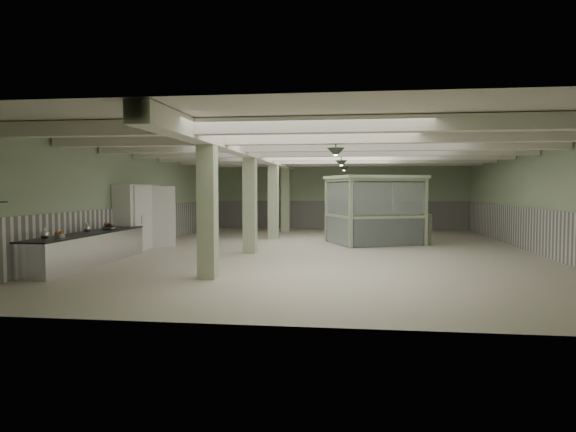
# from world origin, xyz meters

# --- Properties ---
(floor) EXTENTS (20.00, 20.00, 0.00)m
(floor) POSITION_xyz_m (0.00, 0.00, 0.00)
(floor) COLOR beige
(floor) RESTS_ON ground
(ceiling) EXTENTS (14.00, 20.00, 0.02)m
(ceiling) POSITION_xyz_m (0.00, 0.00, 3.60)
(ceiling) COLOR beige
(ceiling) RESTS_ON wall_back
(wall_back) EXTENTS (14.00, 0.02, 3.60)m
(wall_back) POSITION_xyz_m (0.00, 10.00, 1.80)
(wall_back) COLOR #A5BB95
(wall_back) RESTS_ON floor
(wall_front) EXTENTS (14.00, 0.02, 3.60)m
(wall_front) POSITION_xyz_m (0.00, -10.00, 1.80)
(wall_front) COLOR #A5BB95
(wall_front) RESTS_ON floor
(wall_left) EXTENTS (0.02, 20.00, 3.60)m
(wall_left) POSITION_xyz_m (-7.00, 0.00, 1.80)
(wall_left) COLOR #A5BB95
(wall_left) RESTS_ON floor
(wall_right) EXTENTS (0.02, 20.00, 3.60)m
(wall_right) POSITION_xyz_m (7.00, 0.00, 1.80)
(wall_right) COLOR #A5BB95
(wall_right) RESTS_ON floor
(wainscot_left) EXTENTS (0.05, 19.90, 1.50)m
(wainscot_left) POSITION_xyz_m (-6.97, 0.00, 0.75)
(wainscot_left) COLOR white
(wainscot_left) RESTS_ON floor
(wainscot_right) EXTENTS (0.05, 19.90, 1.50)m
(wainscot_right) POSITION_xyz_m (6.97, 0.00, 0.75)
(wainscot_right) COLOR white
(wainscot_right) RESTS_ON floor
(wainscot_back) EXTENTS (13.90, 0.05, 1.50)m
(wainscot_back) POSITION_xyz_m (0.00, 9.97, 0.75)
(wainscot_back) COLOR white
(wainscot_back) RESTS_ON floor
(girder) EXTENTS (0.45, 19.90, 0.40)m
(girder) POSITION_xyz_m (-2.50, 0.00, 3.38)
(girder) COLOR silver
(girder) RESTS_ON ceiling
(beam_a) EXTENTS (13.90, 0.35, 0.32)m
(beam_a) POSITION_xyz_m (0.00, -7.50, 3.42)
(beam_a) COLOR silver
(beam_a) RESTS_ON ceiling
(beam_b) EXTENTS (13.90, 0.35, 0.32)m
(beam_b) POSITION_xyz_m (0.00, -5.00, 3.42)
(beam_b) COLOR silver
(beam_b) RESTS_ON ceiling
(beam_c) EXTENTS (13.90, 0.35, 0.32)m
(beam_c) POSITION_xyz_m (0.00, -2.50, 3.42)
(beam_c) COLOR silver
(beam_c) RESTS_ON ceiling
(beam_d) EXTENTS (13.90, 0.35, 0.32)m
(beam_d) POSITION_xyz_m (0.00, 0.00, 3.42)
(beam_d) COLOR silver
(beam_d) RESTS_ON ceiling
(beam_e) EXTENTS (13.90, 0.35, 0.32)m
(beam_e) POSITION_xyz_m (0.00, 2.50, 3.42)
(beam_e) COLOR silver
(beam_e) RESTS_ON ceiling
(beam_f) EXTENTS (13.90, 0.35, 0.32)m
(beam_f) POSITION_xyz_m (0.00, 5.00, 3.42)
(beam_f) COLOR silver
(beam_f) RESTS_ON ceiling
(beam_g) EXTENTS (13.90, 0.35, 0.32)m
(beam_g) POSITION_xyz_m (0.00, 7.50, 3.42)
(beam_g) COLOR silver
(beam_g) RESTS_ON ceiling
(column_a) EXTENTS (0.42, 0.42, 3.60)m
(column_a) POSITION_xyz_m (-2.50, -6.00, 1.80)
(column_a) COLOR #ABBA96
(column_a) RESTS_ON floor
(column_b) EXTENTS (0.42, 0.42, 3.60)m
(column_b) POSITION_xyz_m (-2.50, -1.00, 1.80)
(column_b) COLOR #ABBA96
(column_b) RESTS_ON floor
(column_c) EXTENTS (0.42, 0.42, 3.60)m
(column_c) POSITION_xyz_m (-2.50, 4.00, 1.80)
(column_c) COLOR #ABBA96
(column_c) RESTS_ON floor
(column_d) EXTENTS (0.42, 0.42, 3.60)m
(column_d) POSITION_xyz_m (-2.50, 8.00, 1.80)
(column_d) COLOR #ABBA96
(column_d) RESTS_ON floor
(pendant_front) EXTENTS (0.44, 0.44, 0.22)m
(pendant_front) POSITION_xyz_m (0.50, -5.00, 3.05)
(pendant_front) COLOR #29362A
(pendant_front) RESTS_ON ceiling
(pendant_mid) EXTENTS (0.44, 0.44, 0.22)m
(pendant_mid) POSITION_xyz_m (0.50, 0.50, 3.05)
(pendant_mid) COLOR #29362A
(pendant_mid) RESTS_ON ceiling
(pendant_back) EXTENTS (0.44, 0.44, 0.22)m
(pendant_back) POSITION_xyz_m (0.50, 5.50, 3.05)
(pendant_back) COLOR #29362A
(pendant_back) RESTS_ON ceiling
(prep_counter) EXTENTS (0.96, 5.49, 0.91)m
(prep_counter) POSITION_xyz_m (-6.54, -4.19, 0.46)
(prep_counter) COLOR silver
(prep_counter) RESTS_ON floor
(pitcher_near) EXTENTS (0.26, 0.27, 0.28)m
(pitcher_near) POSITION_xyz_m (-6.62, -4.08, 1.04)
(pitcher_near) COLOR silver
(pitcher_near) RESTS_ON prep_counter
(pitcher_far) EXTENTS (0.28, 0.29, 0.30)m
(pitcher_far) POSITION_xyz_m (-6.56, -6.19, 1.05)
(pitcher_far) COLOR silver
(pitcher_far) RESTS_ON prep_counter
(veg_colander) EXTENTS (0.51, 0.51, 0.21)m
(veg_colander) POSITION_xyz_m (-6.47, -3.01, 1.00)
(veg_colander) COLOR #3F4044
(veg_colander) RESTS_ON prep_counter
(orange_bowl) EXTENTS (0.31, 0.31, 0.09)m
(orange_bowl) POSITION_xyz_m (-6.46, -5.70, 0.95)
(orange_bowl) COLOR #B2B2B7
(orange_bowl) RESTS_ON prep_counter
(walkin_cooler) EXTENTS (1.22, 2.61, 2.40)m
(walkin_cooler) POSITION_xyz_m (-6.62, -0.52, 1.20)
(walkin_cooler) COLOR white
(walkin_cooler) RESTS_ON floor
(guard_booth) EXTENTS (4.13, 3.86, 2.66)m
(guard_booth) POSITION_xyz_m (1.75, 2.59, 1.79)
(guard_booth) COLOR #9DB28E
(guard_booth) RESTS_ON floor
(filing_cabinet) EXTENTS (0.39, 0.55, 1.17)m
(filing_cabinet) POSITION_xyz_m (3.69, 2.30, 0.59)
(filing_cabinet) COLOR #535849
(filing_cabinet) RESTS_ON floor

